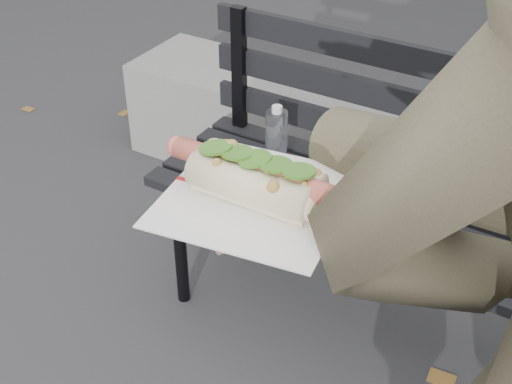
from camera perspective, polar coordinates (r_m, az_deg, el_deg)
park_bench at (r=2.00m, az=13.06°, el=0.09°), size 1.50×0.44×0.88m
concrete_block at (r=2.91m, az=1.46°, el=5.35°), size 1.20×0.40×0.40m
held_hotdog at (r=0.72m, az=15.69°, el=-0.19°), size 0.63×0.30×0.20m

